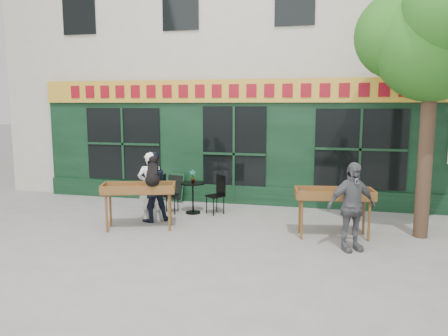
{
  "coord_description": "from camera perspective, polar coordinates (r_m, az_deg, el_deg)",
  "views": [
    {
      "loc": [
        2.44,
        -8.93,
        2.67
      ],
      "look_at": [
        0.16,
        0.5,
        1.24
      ],
      "focal_mm": 35.0,
      "sensor_mm": 36.0,
      "label": 1
    }
  ],
  "objects": [
    {
      "name": "ground",
      "position": [
        9.64,
        -1.65,
        -7.68
      ],
      "size": [
        80.0,
        80.0,
        0.0
      ],
      "primitive_type": "plane",
      "color": "slate",
      "rests_on": "ground"
    },
    {
      "name": "building",
      "position": [
        15.28,
        4.42,
        17.05
      ],
      "size": [
        14.0,
        7.26,
        10.0
      ],
      "color": "beige",
      "rests_on": "ground"
    },
    {
      "name": "street_tree",
      "position": [
        9.59,
        25.92,
        16.21
      ],
      "size": [
        3.05,
        2.9,
        5.6
      ],
      "color": "#382619",
      "rests_on": "ground"
    },
    {
      "name": "book_cart_center",
      "position": [
        9.47,
        -11.07,
        -3.0
      ],
      "size": [
        1.62,
        1.05,
        0.99
      ],
      "rotation": [
        0.0,
        0.0,
        0.31
      ],
      "color": "brown",
      "rests_on": "ground"
    },
    {
      "name": "dog",
      "position": [
        9.21,
        -9.3,
        -0.33
      ],
      "size": [
        0.51,
        0.67,
        0.6
      ],
      "primitive_type": null,
      "rotation": [
        0.0,
        0.0,
        0.31
      ],
      "color": "black",
      "rests_on": "book_cart_center"
    },
    {
      "name": "woman",
      "position": [
        10.06,
        -9.53,
        -2.43
      ],
      "size": [
        0.67,
        0.54,
        1.6
      ],
      "primitive_type": "imported",
      "rotation": [
        0.0,
        0.0,
        3.45
      ],
      "color": "white",
      "rests_on": "ground"
    },
    {
      "name": "book_cart_right",
      "position": [
        9.0,
        14.18,
        -3.7
      ],
      "size": [
        1.58,
        0.84,
        0.99
      ],
      "rotation": [
        0.0,
        0.0,
        0.15
      ],
      "color": "brown",
      "rests_on": "ground"
    },
    {
      "name": "man_right",
      "position": [
        8.28,
        16.31,
        -4.88
      ],
      "size": [
        1.03,
        0.81,
        1.63
      ],
      "primitive_type": "imported",
      "rotation": [
        0.0,
        0.0,
        0.5
      ],
      "color": "#515155",
      "rests_on": "ground"
    },
    {
      "name": "bistro_table",
      "position": [
        10.69,
        -4.09,
        -3.08
      ],
      "size": [
        0.6,
        0.6,
        0.76
      ],
      "color": "black",
      "rests_on": "ground"
    },
    {
      "name": "bistro_chair_left",
      "position": [
        10.8,
        -7.5,
        -2.94
      ],
      "size": [
        0.39,
        0.38,
        0.95
      ],
      "rotation": [
        0.0,
        0.0,
        1.64
      ],
      "color": "black",
      "rests_on": "ground"
    },
    {
      "name": "bistro_chair_right",
      "position": [
        10.64,
        -0.77,
        -3.04
      ],
      "size": [
        0.51,
        0.51,
        0.95
      ],
      "rotation": [
        0.0,
        0.0,
        -0.72
      ],
      "color": "black",
      "rests_on": "ground"
    },
    {
      "name": "potted_plant",
      "position": [
        10.63,
        -4.11,
        -1.09
      ],
      "size": [
        0.19,
        0.16,
        0.31
      ],
      "primitive_type": "imported",
      "rotation": [
        0.0,
        0.0,
        0.33
      ],
      "color": "gray",
      "rests_on": "bistro_table"
    },
    {
      "name": "man_left",
      "position": [
        10.06,
        -9.47,
        -2.43
      ],
      "size": [
        0.99,
        0.96,
        1.6
      ],
      "primitive_type": "imported",
      "rotation": [
        0.0,
        0.0,
        3.82
      ],
      "color": "black",
      "rests_on": "ground"
    },
    {
      "name": "chalkboard",
      "position": [
        12.06,
        -6.46,
        -2.5
      ],
      "size": [
        0.59,
        0.32,
        0.79
      ],
      "rotation": [
        0.0,
        0.0,
        -0.26
      ],
      "color": "black",
      "rests_on": "ground"
    }
  ]
}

